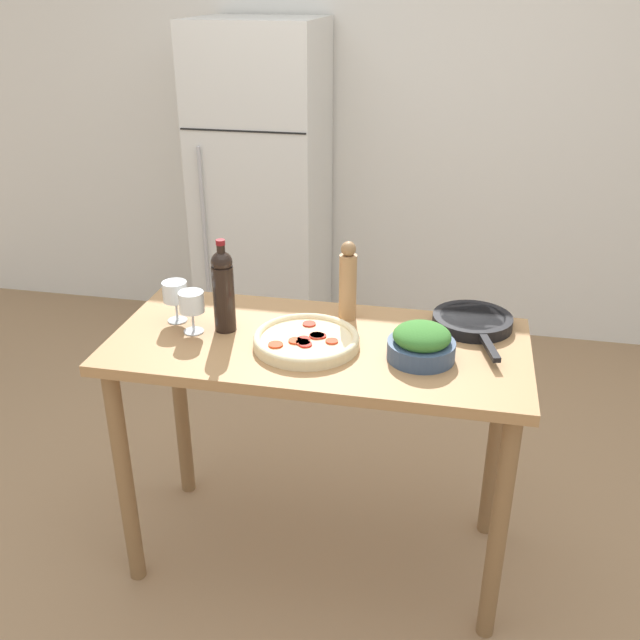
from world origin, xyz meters
TOP-DOWN VIEW (x-y plane):
  - ground_plane at (0.00, 0.00)m, footprint 14.00×14.00m
  - wall_back at (0.00, 2.04)m, footprint 6.40×0.08m
  - refrigerator at (-0.66, 1.67)m, footprint 0.64×0.66m
  - prep_counter at (0.00, 0.00)m, footprint 1.33×0.61m
  - wine_bottle at (-0.32, 0.02)m, footprint 0.07×0.07m
  - wine_glass_near at (-0.41, -0.02)m, footprint 0.08×0.08m
  - wine_glass_far at (-0.50, 0.05)m, footprint 0.08×0.08m
  - pepper_mill at (0.06, 0.19)m, footprint 0.06×0.06m
  - salad_bowl at (0.33, -0.05)m, footprint 0.21×0.21m
  - homemade_pizza at (-0.03, -0.04)m, footprint 0.33×0.33m
  - cast_iron_skillet at (0.48, 0.21)m, footprint 0.26×0.41m

SIDE VIEW (x-z plane):
  - ground_plane at x=0.00m, z-range 0.00..0.00m
  - prep_counter at x=0.00m, z-range 0.31..1.19m
  - refrigerator at x=-0.66m, z-range 0.00..1.76m
  - homemade_pizza at x=-0.03m, z-range 0.88..0.92m
  - cast_iron_skillet at x=0.48m, z-range 0.88..0.92m
  - salad_bowl at x=0.33m, z-range 0.88..0.99m
  - wine_glass_near at x=-0.41m, z-range 0.91..1.05m
  - wine_glass_far at x=-0.50m, z-range 0.91..1.05m
  - pepper_mill at x=0.06m, z-range 0.88..1.15m
  - wine_bottle at x=-0.32m, z-range 0.87..1.18m
  - wall_back at x=0.00m, z-range 0.00..2.60m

